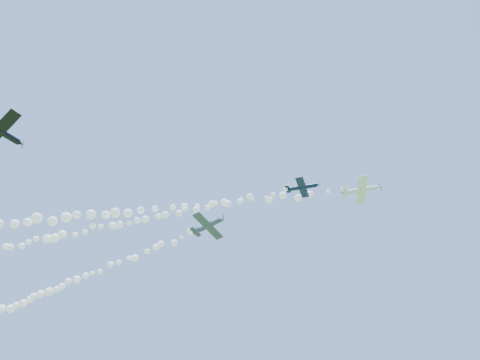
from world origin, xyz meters
The scene contains 6 objects.
plane_white centered at (17.04, 9.05, 48.70)m, with size 7.16×7.59×1.95m.
smoke_trail_white centered at (-22.82, -7.32, 48.38)m, with size 75.91×32.74×3.06m, color white, non-canonical shape.
plane_navy centered at (9.00, 0.60, 46.51)m, with size 6.06×6.42×2.14m.
smoke_trail_navy centered at (-27.99, -7.81, 46.32)m, with size 70.51×17.75×2.45m, color white, non-canonical shape.
plane_grey centered at (-8.96, -0.94, 44.00)m, with size 7.18×7.40×2.07m.
smoke_trail_grey centered at (-51.11, 1.53, 43.57)m, with size 80.08×7.15×3.20m, color white, non-canonical shape.
Camera 1 is at (25.62, -49.03, 2.00)m, focal length 30.00 mm.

